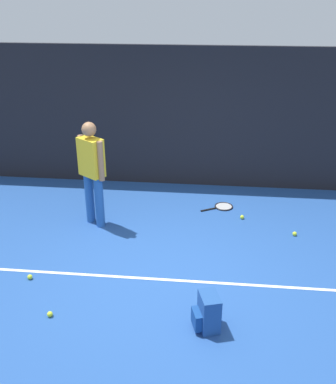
# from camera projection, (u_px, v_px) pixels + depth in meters

# --- Properties ---
(ground_plane) EXTENTS (12.00, 12.00, 0.00)m
(ground_plane) POSITION_uv_depth(u_px,v_px,m) (165.00, 271.00, 6.01)
(ground_plane) COLOR #234C93
(back_fence) EXTENTS (10.00, 0.10, 2.60)m
(back_fence) POSITION_uv_depth(u_px,v_px,m) (183.00, 118.00, 8.17)
(back_fence) COLOR black
(back_fence) RESTS_ON ground
(court_line) EXTENTS (9.00, 0.05, 0.00)m
(court_line) POSITION_uv_depth(u_px,v_px,m) (163.00, 279.00, 5.83)
(court_line) COLOR white
(court_line) RESTS_ON ground
(tennis_player) EXTENTS (0.45, 0.41, 1.70)m
(tennis_player) POSITION_uv_depth(u_px,v_px,m) (92.00, 168.00, 6.82)
(tennis_player) COLOR #2659A5
(tennis_player) RESTS_ON ground
(tennis_racket) EXTENTS (0.62, 0.45, 0.03)m
(tennis_racket) POSITION_uv_depth(u_px,v_px,m) (222.00, 207.00, 7.74)
(tennis_racket) COLOR black
(tennis_racket) RESTS_ON ground
(backpack) EXTENTS (0.34, 0.34, 0.44)m
(backpack) POSITION_uv_depth(u_px,v_px,m) (208.00, 313.00, 4.93)
(backpack) COLOR #1E478C
(backpack) RESTS_ON ground
(tennis_ball_near_player) EXTENTS (0.07, 0.07, 0.07)m
(tennis_ball_near_player) POSITION_uv_depth(u_px,v_px,m) (242.00, 217.00, 7.35)
(tennis_ball_near_player) COLOR #CCE033
(tennis_ball_near_player) RESTS_ON ground
(tennis_ball_by_fence) EXTENTS (0.07, 0.07, 0.07)m
(tennis_ball_by_fence) POSITION_uv_depth(u_px,v_px,m) (50.00, 314.00, 5.17)
(tennis_ball_by_fence) COLOR #CCE033
(tennis_ball_by_fence) RESTS_ON ground
(tennis_ball_mid_court) EXTENTS (0.07, 0.07, 0.07)m
(tennis_ball_mid_court) POSITION_uv_depth(u_px,v_px,m) (30.00, 277.00, 5.83)
(tennis_ball_mid_court) COLOR #CCE033
(tennis_ball_mid_court) RESTS_ON ground
(tennis_ball_far_left) EXTENTS (0.07, 0.07, 0.07)m
(tennis_ball_far_left) POSITION_uv_depth(u_px,v_px,m) (295.00, 234.00, 6.85)
(tennis_ball_far_left) COLOR #CCE033
(tennis_ball_far_left) RESTS_ON ground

